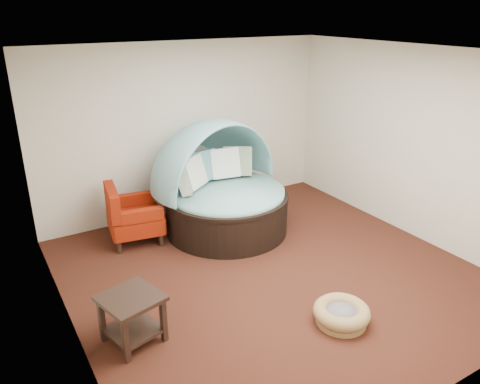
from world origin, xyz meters
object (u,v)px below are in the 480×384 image
canopy_daybed (221,181)px  side_table (132,312)px  red_armchair (131,216)px  pet_basket (341,314)px

canopy_daybed → side_table: 2.85m
red_armchair → pet_basket: bearing=-57.3°
pet_basket → side_table: size_ratio=1.03×
canopy_daybed → red_armchair: bearing=154.6°
canopy_daybed → side_table: bearing=-151.1°
side_table → pet_basket: bearing=-23.5°
pet_basket → red_armchair: size_ratio=0.80×
canopy_daybed → pet_basket: (-0.03, -2.77, -0.69)m
canopy_daybed → pet_basket: canopy_daybed is taller
pet_basket → canopy_daybed: bearing=89.4°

